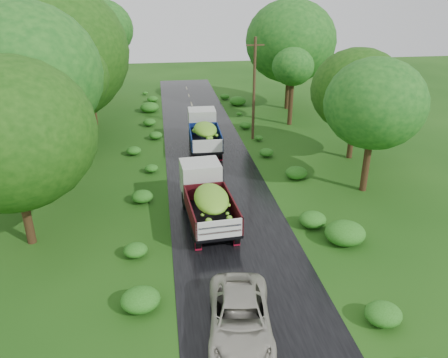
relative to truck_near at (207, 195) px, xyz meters
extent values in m
plane|color=#15400D|center=(1.18, -6.10, -1.54)|extent=(120.00, 120.00, 0.00)
cube|color=black|center=(1.18, -1.10, -1.53)|extent=(6.50, 80.00, 0.02)
cube|color=#BFB78C|center=(1.18, -10.10, -1.52)|extent=(0.12, 1.60, 0.00)
cube|color=#BFB78C|center=(1.18, -6.10, -1.52)|extent=(0.12, 1.60, 0.00)
cube|color=#BFB78C|center=(1.18, -2.10, -1.52)|extent=(0.12, 1.60, 0.00)
cube|color=#BFB78C|center=(1.18, 1.90, -1.52)|extent=(0.12, 1.60, 0.00)
cube|color=#BFB78C|center=(1.18, 5.90, -1.52)|extent=(0.12, 1.60, 0.00)
cube|color=#BFB78C|center=(1.18, 9.90, -1.52)|extent=(0.12, 1.60, 0.00)
cube|color=#BFB78C|center=(1.18, 13.90, -1.52)|extent=(0.12, 1.60, 0.00)
cube|color=#BFB78C|center=(1.18, 17.90, -1.52)|extent=(0.12, 1.60, 0.00)
cube|color=#BFB78C|center=(1.18, 21.90, -1.52)|extent=(0.12, 1.60, 0.00)
cube|color=#BFB78C|center=(1.18, 25.90, -1.52)|extent=(0.12, 1.60, 0.00)
cube|color=#BFB78C|center=(1.18, 29.90, -1.52)|extent=(0.12, 1.60, 0.00)
cube|color=#BFB78C|center=(1.18, 33.90, -1.52)|extent=(0.12, 1.60, 0.00)
cube|color=black|center=(0.02, -0.32, -0.89)|extent=(2.15, 5.83, 0.28)
cylinder|color=black|center=(-1.11, 1.68, -1.04)|extent=(0.36, 1.03, 1.02)
cylinder|color=black|center=(0.86, 1.82, -1.04)|extent=(0.36, 1.03, 1.02)
cylinder|color=black|center=(-0.87, -1.69, -1.04)|extent=(0.36, 1.03, 1.02)
cylinder|color=black|center=(1.10, -1.55, -1.04)|extent=(0.36, 1.03, 1.02)
cylinder|color=black|center=(-0.79, -2.73, -1.04)|extent=(0.36, 1.03, 1.02)
cylinder|color=black|center=(1.17, -2.59, -1.04)|extent=(0.36, 1.03, 1.02)
cube|color=maroon|center=(-0.77, -3.07, -1.26)|extent=(0.35, 0.06, 0.46)
cube|color=maroon|center=(1.20, -2.93, -1.26)|extent=(0.35, 0.06, 0.46)
cube|color=silver|center=(-0.14, 1.96, 0.22)|extent=(2.37, 2.08, 1.93)
cube|color=black|center=(0.10, -1.39, -0.66)|extent=(2.64, 4.52, 0.16)
cube|color=#460C11|center=(-1.03, -1.47, -0.10)|extent=(0.39, 4.36, 0.96)
cube|color=#460C11|center=(1.22, -1.31, -0.10)|extent=(0.39, 4.36, 0.96)
cube|color=#460C11|center=(-0.05, 0.75, -0.10)|extent=(2.33, 0.25, 0.96)
cube|color=silver|center=(0.25, -3.52, -0.10)|extent=(2.33, 0.25, 0.96)
ellipsoid|color=#4D921A|center=(0.10, -1.39, 0.51)|extent=(2.22, 3.80, 1.02)
cube|color=black|center=(1.07, 11.35, -0.89)|extent=(1.88, 5.71, 0.28)
cylinder|color=black|center=(0.15, 13.44, -1.04)|extent=(0.31, 1.01, 1.01)
cylinder|color=black|center=(2.10, 13.39, -1.04)|extent=(0.31, 1.01, 1.01)
cylinder|color=black|center=(0.06, 10.09, -1.04)|extent=(0.31, 1.01, 1.01)
cylinder|color=black|center=(2.01, 10.04, -1.04)|extent=(0.31, 1.01, 1.01)
cylinder|color=black|center=(0.03, 9.06, -1.04)|extent=(0.31, 1.01, 1.01)
cylinder|color=black|center=(1.99, 9.01, -1.04)|extent=(0.31, 1.01, 1.01)
cube|color=maroon|center=(0.03, 8.72, -1.26)|extent=(0.34, 0.05, 0.45)
cube|color=maroon|center=(1.98, 8.67, -1.26)|extent=(0.34, 0.05, 0.45)
cube|color=silver|center=(1.13, 13.61, 0.21)|extent=(2.27, 1.97, 1.91)
cube|color=black|center=(1.04, 10.29, -0.67)|extent=(2.43, 4.39, 0.16)
cube|color=navy|center=(-0.07, 10.32, -0.11)|extent=(0.19, 4.33, 0.96)
cube|color=navy|center=(2.16, 10.27, -0.11)|extent=(0.19, 4.33, 0.96)
cube|color=navy|center=(1.10, 12.42, -0.11)|extent=(2.32, 0.14, 0.96)
cube|color=silver|center=(0.99, 8.17, -0.11)|extent=(2.32, 0.14, 0.96)
ellipsoid|color=#4D921A|center=(1.04, 10.29, 0.49)|extent=(2.04, 3.68, 1.01)
imported|color=#B0AC9D|center=(0.28, -8.83, -0.82)|extent=(2.99, 5.33, 1.41)
cylinder|color=#382616|center=(5.43, 13.37, 2.65)|extent=(0.24, 0.24, 8.38)
cube|color=#382616|center=(5.43, 13.37, 6.21)|extent=(1.47, 0.15, 0.10)
cylinder|color=black|center=(-9.17, -0.97, 1.78)|extent=(0.44, 0.44, 6.66)
ellipsoid|color=#15440D|center=(-9.17, -0.97, 4.31)|extent=(3.99, 3.99, 3.60)
cylinder|color=black|center=(-9.58, 4.01, 2.82)|extent=(0.49, 0.49, 8.74)
ellipsoid|color=#15440D|center=(-9.58, 4.01, 6.14)|extent=(4.18, 4.18, 3.76)
cylinder|color=black|center=(-8.37, 10.58, 2.00)|extent=(0.45, 0.45, 7.10)
ellipsoid|color=#15440D|center=(-8.37, 10.58, 4.70)|extent=(3.30, 3.30, 2.97)
cylinder|color=black|center=(-10.64, 15.24, 2.60)|extent=(0.48, 0.48, 8.29)
ellipsoid|color=#15440D|center=(-10.64, 15.24, 5.75)|extent=(5.00, 5.00, 4.50)
cylinder|color=black|center=(-8.37, 19.53, 1.85)|extent=(0.44, 0.44, 6.80)
ellipsoid|color=#15440D|center=(-8.37, 19.53, 4.44)|extent=(3.59, 3.59, 3.23)
cylinder|color=black|center=(-9.35, 25.69, 2.62)|extent=(0.48, 0.48, 8.32)
ellipsoid|color=#15440D|center=(-9.35, 25.69, 5.78)|extent=(3.83, 3.83, 3.45)
cylinder|color=black|center=(-8.14, 30.15, 2.79)|extent=(0.49, 0.49, 8.67)
ellipsoid|color=#15440D|center=(-8.14, 30.15, 6.08)|extent=(3.74, 3.74, 3.36)
cylinder|color=black|center=(10.38, 2.42, 1.68)|extent=(0.43, 0.43, 6.45)
ellipsoid|color=#134D15|center=(10.38, 2.42, 4.13)|extent=(3.48, 3.48, 3.13)
cylinder|color=black|center=(11.83, 8.00, 1.39)|extent=(0.42, 0.42, 5.88)
ellipsoid|color=#134D15|center=(11.83, 8.00, 3.63)|extent=(3.65, 3.65, 3.29)
cylinder|color=black|center=(9.73, 16.99, 1.51)|extent=(0.43, 0.43, 6.10)
ellipsoid|color=#134D15|center=(9.73, 16.99, 3.82)|extent=(2.75, 2.75, 2.47)
cylinder|color=black|center=(11.05, 22.59, 2.36)|extent=(0.47, 0.47, 7.80)
ellipsoid|color=#134D15|center=(11.05, 22.59, 5.32)|extent=(4.26, 4.26, 3.83)
camera|label=1|loc=(-2.20, -21.38, 10.67)|focal=35.00mm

